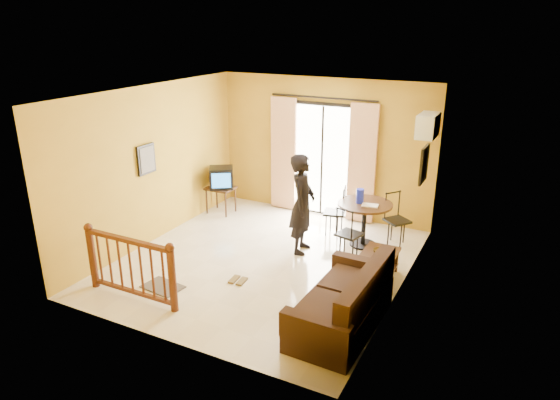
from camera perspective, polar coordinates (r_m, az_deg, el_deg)
The scene contains 19 objects.
ground at distance 8.47m, azimuth -1.74°, elevation -7.00°, with size 5.00×5.00×0.00m, color beige.
room_shell at distance 7.85m, azimuth -1.87°, elevation 4.17°, with size 5.00×5.00×5.00m.
balcony_door at distance 10.11m, azimuth 4.82°, elevation 4.66°, with size 2.25×0.14×2.46m.
tv_table at distance 10.44m, azimuth -6.79°, elevation 1.07°, with size 0.56×0.47×0.56m.
television at distance 10.33m, azimuth -6.72°, elevation 2.57°, with size 0.63×0.62×0.43m.
picture_left at distance 8.98m, azimuth -15.03°, elevation 4.51°, with size 0.05×0.42×0.52m.
dining_table at distance 8.92m, azimuth 9.64°, elevation -1.35°, with size 0.97×0.97×0.80m.
water_jug at distance 8.83m, azimuth 9.13°, elevation 0.46°, with size 0.14×0.14×0.25m, color #1621D2.
serving_tray at distance 8.74m, azimuth 10.25°, elevation -0.62°, with size 0.28×0.18×0.02m, color beige.
dining_chairs at distance 9.15m, azimuth 8.99°, elevation -5.11°, with size 1.67×1.48×0.95m.
air_conditioner at distance 8.86m, azimuth 16.50°, elevation 8.17°, with size 0.31×0.60×0.40m.
botanical_print at distance 8.33m, azimuth 16.13°, elevation 3.94°, with size 0.05×0.50×0.60m.
coffee_table at distance 7.91m, azimuth 10.99°, elevation -7.16°, with size 0.52×0.94×0.42m.
bowl at distance 7.93m, azimuth 11.27°, elevation -5.77°, with size 0.20×0.20×0.06m, color #53401C.
sofa at distance 6.67m, azimuth 7.45°, elevation -11.89°, with size 0.93×1.90×0.90m.
standing_person at distance 8.50m, azimuth 2.56°, elevation -0.46°, with size 0.64×0.42×1.75m, color black.
stair_balustrade at distance 7.48m, azimuth -16.77°, elevation -6.92°, with size 1.63×0.13×1.04m.
doormat at distance 7.89m, azimuth -13.25°, elevation -9.63°, with size 0.60×0.40×0.02m, color #4F473F.
sandals at distance 7.88m, azimuth -4.82°, elevation -9.13°, with size 0.26×0.26×0.03m.
Camera 1 is at (3.65, -6.61, 3.83)m, focal length 32.00 mm.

